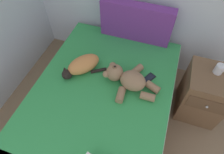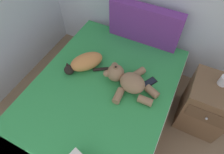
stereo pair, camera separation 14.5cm
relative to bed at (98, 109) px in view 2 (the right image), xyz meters
name	(u,v)px [view 2 (the right image)]	position (x,y,z in m)	size (l,w,h in m)	color
bed	(98,109)	(0.00, 0.00, 0.00)	(1.34, 1.99, 0.50)	brown
patterned_cushion	(144,25)	(0.10, 0.91, 0.47)	(0.79, 0.12, 0.43)	#72338C
cat	(85,62)	(-0.27, 0.26, 0.32)	(0.40, 0.40, 0.15)	#D18447
teddy_bear	(127,80)	(0.20, 0.24, 0.33)	(0.56, 0.48, 0.18)	#937051
cell_phone	(149,82)	(0.39, 0.36, 0.26)	(0.13, 0.16, 0.01)	black
nightstand	(205,105)	(0.97, 0.49, 0.06)	(0.42, 0.46, 0.62)	brown
mug	(224,81)	(0.99, 0.55, 0.42)	(0.12, 0.08, 0.09)	silver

